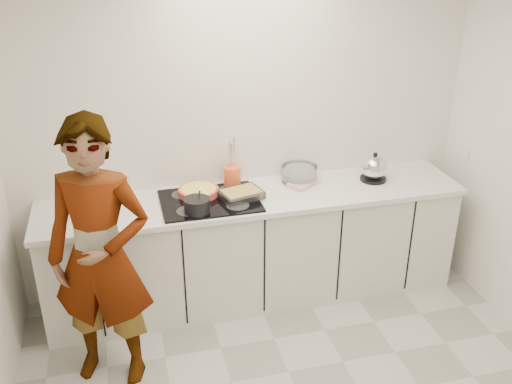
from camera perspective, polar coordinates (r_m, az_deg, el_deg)
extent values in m
cube|color=white|center=(4.45, -1.14, 5.92)|extent=(3.60, 0.00, 2.60)
cube|color=white|center=(5.00, 20.03, 3.78)|extent=(0.02, 0.15, 0.09)
cube|color=silver|center=(4.54, -0.11, -5.75)|extent=(3.20, 0.58, 0.87)
cube|color=white|center=(4.32, -0.12, -0.58)|extent=(3.24, 0.64, 0.04)
cube|color=black|center=(4.23, -4.65, -0.88)|extent=(0.72, 0.54, 0.01)
cylinder|color=#D0503A|center=(4.31, -5.76, 0.06)|extent=(0.40, 0.40, 0.05)
cylinder|color=#FFED56|center=(4.30, -5.78, 0.29)|extent=(0.35, 0.35, 0.01)
cylinder|color=black|center=(4.04, -5.93, -1.33)|extent=(0.21, 0.21, 0.10)
cylinder|color=silver|center=(4.04, -5.72, -0.59)|extent=(0.02, 0.07, 0.16)
cube|color=silver|center=(4.24, -1.49, -0.23)|extent=(0.34, 0.29, 0.06)
cube|color=#EBC664|center=(4.23, -1.49, 0.01)|extent=(0.31, 0.25, 0.02)
cylinder|color=silver|center=(4.54, 4.37, 1.84)|extent=(0.30, 0.30, 0.13)
cylinder|color=white|center=(4.55, 4.37, 1.61)|extent=(0.26, 0.26, 0.06)
cube|color=white|center=(4.47, 4.57, 0.79)|extent=(0.25, 0.24, 0.03)
cylinder|color=black|center=(4.66, 11.62, 1.30)|extent=(0.25, 0.25, 0.02)
sphere|color=silver|center=(4.62, 11.73, 2.42)|extent=(0.25, 0.25, 0.20)
sphere|color=black|center=(4.58, 11.85, 3.69)|extent=(0.04, 0.04, 0.04)
cylinder|color=orange|center=(4.43, -2.38, 1.54)|extent=(0.17, 0.17, 0.17)
imported|color=silver|center=(3.67, -15.29, -6.31)|extent=(0.77, 0.63, 1.82)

